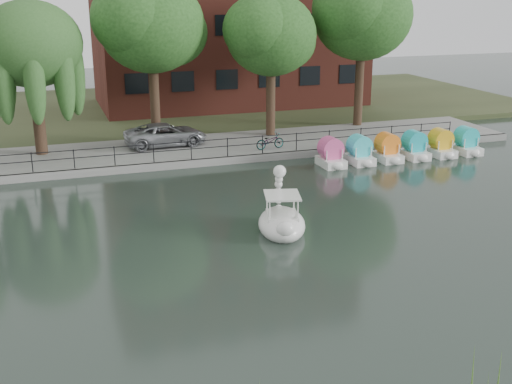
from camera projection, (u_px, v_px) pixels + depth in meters
ground_plane at (279, 262)px, 22.21m from camera, size 120.00×120.00×0.00m
promenade at (181, 151)px, 36.59m from camera, size 40.00×6.00×0.40m
kerb at (192, 164)px, 33.93m from camera, size 40.00×0.25×0.40m
land_strip at (142, 109)px, 49.23m from camera, size 60.00×22.00×0.36m
railing at (191, 145)px, 33.82m from camera, size 32.00×0.05×1.00m
willow_mid at (31, 45)px, 33.37m from camera, size 5.32×5.32×8.15m
broadleaf_center at (151, 25)px, 36.01m from camera, size 6.00×6.00×9.25m
broadleaf_right at (271, 35)px, 37.89m from camera, size 5.40×5.40×8.32m
broadleaf_far at (362, 16)px, 40.47m from camera, size 6.30×6.30×9.71m
minivan at (166, 133)px, 36.69m from camera, size 2.80×5.52×1.50m
bicycle at (270, 140)px, 36.05m from camera, size 0.84×1.79×1.00m
swan_boat at (282, 219)px, 24.86m from camera, size 2.48×3.24×2.44m
pedal_boat_row at (401, 149)px, 35.34m from camera, size 9.65×1.70×1.40m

